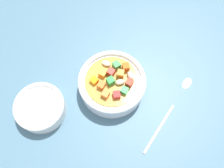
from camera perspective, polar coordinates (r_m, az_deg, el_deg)
ground_plane at (r=62.26cm, az=0.00°, el=-1.29°), size 140.00×140.00×2.00cm
soup_bowl_main at (r=58.61cm, az=0.02°, el=0.13°), size 16.63×16.63×6.67cm
spoon at (r=61.13cm, az=14.40°, el=-5.39°), size 23.34×2.11×0.74cm
side_bowl_small at (r=59.79cm, az=-16.91°, el=-5.51°), size 12.08×12.08×4.27cm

